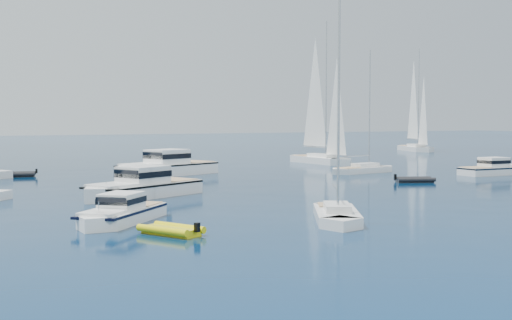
{
  "coord_description": "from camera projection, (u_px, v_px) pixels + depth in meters",
  "views": [
    {
      "loc": [
        -25.45,
        -28.51,
        5.75
      ],
      "look_at": [
        0.47,
        22.75,
        2.2
      ],
      "focal_mm": 48.44,
      "sensor_mm": 36.0,
      "label": 1
    }
  ],
  "objects": [
    {
      "name": "ground",
      "position": [
        438.0,
        224.0,
        37.21
      ],
      "size": [
        400.0,
        400.0,
        0.0
      ],
      "primitive_type": "plane",
      "color": "navy",
      "rests_on": "ground"
    },
    {
      "name": "motor_cruiser_left",
      "position": [
        120.0,
        223.0,
        37.67
      ],
      "size": [
        7.18,
        7.51,
        2.09
      ],
      "primitive_type": null,
      "rotation": [
        0.0,
        0.0,
        2.4
      ],
      "color": "white",
      "rests_on": "ground"
    },
    {
      "name": "motor_cruiser_centre",
      "position": [
        141.0,
        197.0,
        49.81
      ],
      "size": [
        11.2,
        7.89,
        2.85
      ],
      "primitive_type": null,
      "rotation": [
        0.0,
        0.0,
        2.04
      ],
      "color": "silver",
      "rests_on": "ground"
    },
    {
      "name": "motor_cruiser_far_r",
      "position": [
        495.0,
        175.0,
        69.32
      ],
      "size": [
        8.55,
        2.64,
        2.24
      ],
      "primitive_type": null,
      "rotation": [
        0.0,
        0.0,
        4.71
      ],
      "color": "silver",
      "rests_on": "ground"
    },
    {
      "name": "motor_cruiser_distant",
      "position": [
        165.0,
        175.0,
        68.56
      ],
      "size": [
        13.04,
        8.32,
        3.29
      ],
      "primitive_type": null,
      "rotation": [
        0.0,
        0.0,
        1.96
      ],
      "color": "white",
      "rests_on": "ground"
    },
    {
      "name": "sailboat_fore",
      "position": [
        336.0,
        220.0,
        38.59
      ],
      "size": [
        6.26,
        8.83,
        12.96
      ],
      "primitive_type": null,
      "rotation": [
        0.0,
        0.0,
        2.64
      ],
      "color": "silver",
      "rests_on": "ground"
    },
    {
      "name": "sailboat_centre",
      "position": [
        363.0,
        173.0,
        71.75
      ],
      "size": [
        9.29,
        3.91,
        13.26
      ],
      "primitive_type": null,
      "rotation": [
        0.0,
        0.0,
        4.89
      ],
      "color": "silver",
      "rests_on": "ground"
    },
    {
      "name": "sailboat_sails_r",
      "position": [
        320.0,
        163.0,
        86.81
      ],
      "size": [
        4.08,
        12.62,
        18.27
      ],
      "primitive_type": null,
      "rotation": [
        0.0,
        0.0,
        3.21
      ],
      "color": "white",
      "rests_on": "ground"
    },
    {
      "name": "sailboat_sails_far",
      "position": [
        415.0,
        151.0,
        118.59
      ],
      "size": [
        6.72,
        12.62,
        17.98
      ],
      "primitive_type": null,
      "rotation": [
        0.0,
        0.0,
        2.84
      ],
      "color": "silver",
      "rests_on": "ground"
    },
    {
      "name": "tender_yellow",
      "position": [
        171.0,
        235.0,
        33.88
      ],
      "size": [
        3.22,
        3.88,
        0.95
      ],
      "primitive_type": null,
      "rotation": [
        0.0,
        0.0,
        0.47
      ],
      "color": "#D8CB0C",
      "rests_on": "ground"
    },
    {
      "name": "tender_grey_near",
      "position": [
        415.0,
        182.0,
        61.19
      ],
      "size": [
        4.0,
        3.13,
        0.95
      ],
      "primitive_type": null,
      "rotation": [
        0.0,
        0.0,
        4.33
      ],
      "color": "black",
      "rests_on": "ground"
    },
    {
      "name": "tender_grey_far",
      "position": [
        14.0,
        177.0,
        66.88
      ],
      "size": [
        4.52,
        3.07,
        0.95
      ],
      "primitive_type": null,
      "rotation": [
        0.0,
        0.0,
        1.35
      ],
      "color": "black",
      "rests_on": "ground"
    }
  ]
}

